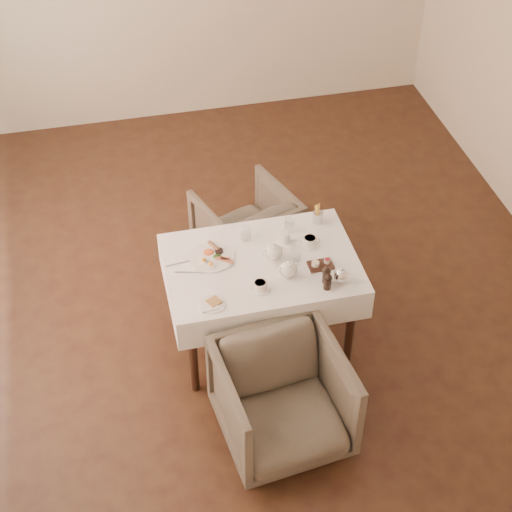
{
  "coord_description": "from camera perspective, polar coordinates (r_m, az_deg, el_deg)",
  "views": [
    {
      "loc": [
        -1.09,
        -4.43,
        4.26
      ],
      "look_at": [
        -0.23,
        -0.71,
        0.82
      ],
      "focal_mm": 55.0,
      "sensor_mm": 36.0,
      "label": 1
    }
  ],
  "objects": [
    {
      "name": "teapot_centre",
      "position": [
        5.19,
        1.31,
        0.39
      ],
      "size": [
        0.17,
        0.14,
        0.13
      ],
      "primitive_type": null,
      "rotation": [
        0.0,
        0.0,
        0.13
      ],
      "color": "white",
      "rests_on": "table"
    },
    {
      "name": "cutlery_fork",
      "position": [
        5.21,
        -5.57,
        -0.53
      ],
      "size": [
        0.2,
        0.04,
        0.0
      ],
      "primitive_type": "cube",
      "rotation": [
        0.0,
        0.0,
        1.68
      ],
      "color": "silver",
      "rests_on": "table"
    },
    {
      "name": "glass_left",
      "position": [
        5.34,
        -0.76,
        1.72
      ],
      "size": [
        0.09,
        0.09,
        0.1
      ],
      "primitive_type": "cylinder",
      "rotation": [
        0.0,
        0.0,
        0.21
      ],
      "color": "silver",
      "rests_on": "table"
    },
    {
      "name": "teacup_far",
      "position": [
        5.32,
        3.94,
        1.05
      ],
      "size": [
        0.13,
        0.13,
        0.07
      ],
      "rotation": [
        0.0,
        0.0,
        -0.28
      ],
      "color": "white",
      "rests_on": "table"
    },
    {
      "name": "armchair_far",
      "position": [
        6.15,
        -0.72,
        2.06
      ],
      "size": [
        0.87,
        0.88,
        0.63
      ],
      "primitive_type": "imported",
      "rotation": [
        0.0,
        0.0,
        3.49
      ],
      "color": "brown",
      "rests_on": "ground"
    },
    {
      "name": "fries_cup",
      "position": [
        5.49,
        4.54,
        3.02
      ],
      "size": [
        0.07,
        0.07,
        0.15
      ],
      "rotation": [
        0.0,
        0.0,
        -0.43
      ],
      "color": "silver",
      "rests_on": "table"
    },
    {
      "name": "armchair_near",
      "position": [
        4.93,
        1.96,
        -10.39
      ],
      "size": [
        0.84,
        0.86,
        0.71
      ],
      "primitive_type": "imported",
      "rotation": [
        0.0,
        0.0,
        0.12
      ],
      "color": "brown",
      "rests_on": "ground"
    },
    {
      "name": "glass_mid",
      "position": [
        5.19,
        2.93,
        0.15
      ],
      "size": [
        0.09,
        0.09,
        0.1
      ],
      "primitive_type": "cylinder",
      "rotation": [
        0.0,
        0.0,
        0.39
      ],
      "color": "silver",
      "rests_on": "table"
    },
    {
      "name": "teacup_near",
      "position": [
        4.99,
        0.31,
        -2.2
      ],
      "size": [
        0.13,
        0.13,
        0.06
      ],
      "rotation": [
        0.0,
        0.0,
        0.23
      ],
      "color": "white",
      "rests_on": "table"
    },
    {
      "name": "teapot_front",
      "position": [
        5.06,
        2.37,
        -0.9
      ],
      "size": [
        0.18,
        0.15,
        0.13
      ],
      "primitive_type": null,
      "rotation": [
        0.0,
        0.0,
        0.14
      ],
      "color": "white",
      "rests_on": "table"
    },
    {
      "name": "table",
      "position": [
        5.27,
        0.4,
        -1.39
      ],
      "size": [
        1.28,
        0.88,
        0.75
      ],
      "color": "black",
      "rests_on": "ground"
    },
    {
      "name": "condiment_board",
      "position": [
        5.18,
        4.7,
        -0.61
      ],
      "size": [
        0.17,
        0.11,
        0.04
      ],
      "rotation": [
        0.0,
        0.0,
        0.03
      ],
      "color": "black",
      "rests_on": "table"
    },
    {
      "name": "creamer",
      "position": [
        5.33,
        2.11,
        1.38
      ],
      "size": [
        0.07,
        0.07,
        0.08
      ],
      "primitive_type": "cylinder",
      "rotation": [
        0.0,
        0.0,
        -0.02
      ],
      "color": "white",
      "rests_on": "table"
    },
    {
      "name": "pepper_mill_left",
      "position": [
        5.0,
        5.22,
        -1.85
      ],
      "size": [
        0.08,
        0.08,
        0.12
      ],
      "primitive_type": null,
      "rotation": [
        0.0,
        0.0,
        -0.39
      ],
      "color": "black",
      "rests_on": "table"
    },
    {
      "name": "side_plate",
      "position": [
        4.91,
        -3.22,
        -3.52
      ],
      "size": [
        0.17,
        0.16,
        0.02
      ],
      "rotation": [
        0.0,
        0.0,
        0.26
      ],
      "color": "white",
      "rests_on": "table"
    },
    {
      "name": "cutlery_knife",
      "position": [
        5.14,
        -4.85,
        -1.2
      ],
      "size": [
        0.19,
        0.06,
        0.0
      ],
      "primitive_type": "cube",
      "rotation": [
        0.0,
        0.0,
        1.33
      ],
      "color": "silver",
      "rests_on": "table"
    },
    {
      "name": "glass_right",
      "position": [
        5.42,
        2.45,
        2.29
      ],
      "size": [
        0.08,
        0.08,
        0.1
      ],
      "primitive_type": "cylinder",
      "rotation": [
        0.0,
        0.0,
        0.24
      ],
      "color": "silver",
      "rests_on": "table"
    },
    {
      "name": "breakfast_plate",
      "position": [
        5.23,
        -3.23,
        -0.04
      ],
      "size": [
        0.3,
        0.3,
        0.04
      ],
      "rotation": [
        0.0,
        0.0,
        -0.0
      ],
      "color": "white",
      "rests_on": "table"
    },
    {
      "name": "pepper_mill_right",
      "position": [
        5.04,
        5.14,
        -1.38
      ],
      "size": [
        0.07,
        0.07,
        0.12
      ],
      "primitive_type": null,
      "rotation": [
        0.0,
        0.0,
        -0.21
      ],
      "color": "black",
      "rests_on": "table"
    },
    {
      "name": "silver_pot",
      "position": [
        5.05,
        6.2,
        -1.36
      ],
      "size": [
        0.14,
        0.13,
        0.12
      ],
      "primitive_type": null,
      "rotation": [
        0.0,
        0.0,
        0.35
      ],
      "color": "white",
      "rests_on": "table"
    }
  ]
}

